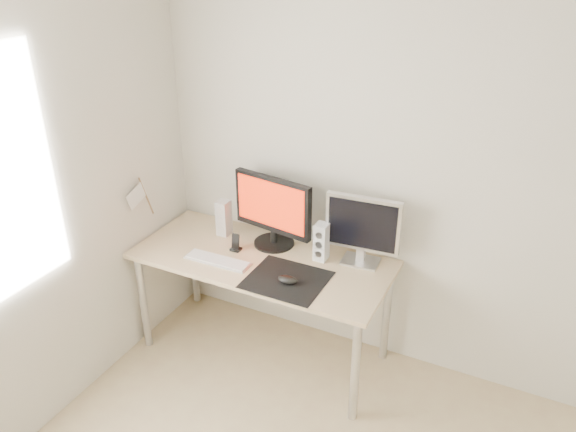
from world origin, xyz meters
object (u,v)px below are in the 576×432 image
(speaker_left, at_px, (224,218))
(keyboard, at_px, (218,260))
(desk, at_px, (262,268))
(second_monitor, at_px, (363,227))
(speaker_right, at_px, (321,242))
(main_monitor, at_px, (273,209))
(mouse, at_px, (287,280))
(phone_dock, at_px, (236,245))

(speaker_left, xyz_separation_m, keyboard, (0.15, -0.32, -0.11))
(desk, distance_m, second_monitor, 0.68)
(speaker_right, distance_m, keyboard, 0.64)
(main_monitor, xyz_separation_m, keyboard, (-0.21, -0.33, -0.25))
(main_monitor, height_order, keyboard, main_monitor)
(speaker_left, bearing_deg, mouse, -28.44)
(second_monitor, height_order, phone_dock, second_monitor)
(desk, relative_size, keyboard, 3.79)
(speaker_right, bearing_deg, phone_dock, -165.26)
(main_monitor, height_order, phone_dock, main_monitor)
(speaker_left, bearing_deg, second_monitor, 3.53)
(mouse, distance_m, keyboard, 0.49)
(second_monitor, distance_m, speaker_left, 0.94)
(desk, height_order, keyboard, keyboard)
(desk, bearing_deg, speaker_left, 156.78)
(desk, distance_m, speaker_left, 0.45)
(mouse, height_order, desk, mouse)
(mouse, xyz_separation_m, phone_dock, (-0.46, 0.20, 0.01))
(phone_dock, bearing_deg, speaker_left, 139.78)
(phone_dock, bearing_deg, mouse, -22.98)
(mouse, distance_m, second_monitor, 0.54)
(mouse, height_order, speaker_right, speaker_right)
(second_monitor, relative_size, phone_dock, 3.94)
(second_monitor, xyz_separation_m, phone_dock, (-0.76, -0.21, -0.21))
(mouse, height_order, phone_dock, phone_dock)
(keyboard, bearing_deg, speaker_right, 28.89)
(speaker_left, bearing_deg, speaker_right, -0.99)
(phone_dock, bearing_deg, second_monitor, 15.38)
(desk, xyz_separation_m, speaker_right, (0.34, 0.15, 0.20))
(second_monitor, distance_m, speaker_right, 0.27)
(mouse, distance_m, speaker_right, 0.35)
(phone_dock, bearing_deg, keyboard, -99.85)
(keyboard, distance_m, phone_dock, 0.17)
(second_monitor, bearing_deg, speaker_left, -176.47)
(mouse, height_order, keyboard, mouse)
(mouse, relative_size, speaker_right, 0.51)
(mouse, distance_m, phone_dock, 0.50)
(main_monitor, bearing_deg, mouse, -52.20)
(second_monitor, relative_size, keyboard, 1.07)
(main_monitor, height_order, second_monitor, main_monitor)
(mouse, distance_m, desk, 0.34)
(second_monitor, bearing_deg, phone_dock, -164.62)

